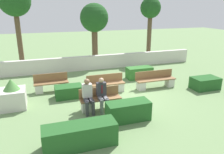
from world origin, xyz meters
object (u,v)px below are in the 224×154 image
at_px(bench_left_side, 51,85).
at_px(bench_right_side, 106,86).
at_px(bench_back, 155,81).
at_px(tree_center_left, 94,19).
at_px(person_seated_woman, 88,94).
at_px(bench_front, 100,101).
at_px(planter_corner_left, 13,96).
at_px(tree_center_right, 150,11).
at_px(person_seated_man, 102,93).
at_px(tree_leftmost, 15,2).

relative_size(bench_left_side, bench_right_side, 0.89).
relative_size(bench_back, tree_center_left, 0.49).
bearing_deg(tree_center_left, person_seated_woman, -106.37).
distance_m(bench_front, planter_corner_left, 3.64).
relative_size(bench_front, person_seated_woman, 1.24).
relative_size(bench_left_side, tree_center_left, 0.38).
distance_m(bench_left_side, tree_center_right, 9.54).
bearing_deg(tree_center_left, planter_corner_left, -130.19).
xyz_separation_m(bench_left_side, bench_right_side, (2.54, -0.99, 0.01)).
relative_size(bench_left_side, person_seated_man, 1.23).
bearing_deg(person_seated_man, bench_right_side, 68.69).
distance_m(bench_front, bench_left_side, 3.23).
distance_m(bench_back, planter_corner_left, 6.81).
bearing_deg(bench_right_side, planter_corner_left, -177.12).
bearing_deg(person_seated_man, tree_center_left, 77.91).
height_order(person_seated_woman, tree_leftmost, tree_leftmost).
xyz_separation_m(bench_front, planter_corner_left, (-3.41, 1.25, 0.19)).
distance_m(bench_left_side, person_seated_woman, 3.12).
bearing_deg(bench_right_side, person_seated_woman, -128.52).
bearing_deg(planter_corner_left, bench_front, -20.17).
xyz_separation_m(bench_right_side, planter_corner_left, (-4.17, -0.44, 0.19)).
distance_m(bench_right_side, tree_center_left, 6.27).
bearing_deg(person_seated_man, tree_center_right, 51.22).
bearing_deg(tree_center_right, person_seated_man, -128.78).
bearing_deg(tree_center_left, bench_left_side, -126.97).
height_order(bench_back, tree_leftmost, tree_leftmost).
bearing_deg(bench_back, tree_center_left, 118.80).
xyz_separation_m(bench_front, person_seated_woman, (-0.54, -0.14, 0.43)).
bearing_deg(bench_front, bench_back, 24.00).
bearing_deg(bench_left_side, bench_right_side, -24.58).
bearing_deg(tree_center_left, tree_leftmost, 179.76).
height_order(tree_leftmost, tree_center_left, tree_leftmost).
bearing_deg(bench_back, person_seated_woman, -145.86).
xyz_separation_m(planter_corner_left, tree_center_right, (9.32, 5.91, 3.24)).
bearing_deg(bench_front, bench_right_side, 66.04).
height_order(person_seated_man, person_seated_woman, person_seated_woman).
xyz_separation_m(planter_corner_left, tree_leftmost, (0.07, 5.97, 3.78)).
relative_size(bench_front, bench_right_side, 0.91).
height_order(bench_back, tree_center_right, tree_center_right).
xyz_separation_m(bench_front, tree_center_left, (1.61, 7.20, 2.89)).
bearing_deg(person_seated_man, person_seated_woman, 179.61).
xyz_separation_m(planter_corner_left, tree_center_left, (5.02, 5.95, 2.70)).
relative_size(bench_right_side, planter_corner_left, 1.47).
bearing_deg(tree_leftmost, bench_left_side, -71.00).
xyz_separation_m(bench_right_side, bench_back, (2.63, -0.19, 0.01)).
bearing_deg(tree_center_right, bench_back, -113.98).
bearing_deg(bench_right_side, person_seated_man, -114.51).
distance_m(person_seated_man, planter_corner_left, 3.73).
bearing_deg(tree_leftmost, tree_center_left, -0.24).
distance_m(bench_right_side, bench_back, 2.64).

